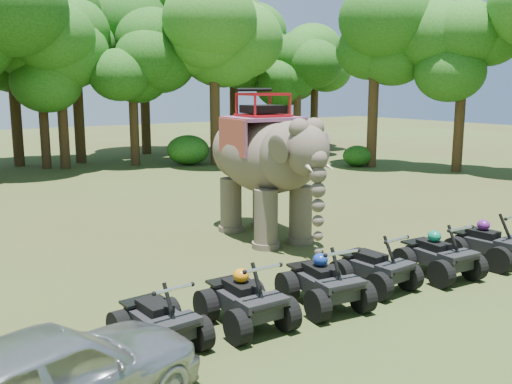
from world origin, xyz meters
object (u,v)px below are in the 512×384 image
at_px(atv_2, 324,275).
at_px(atv_3, 375,260).
at_px(parked_car, 50,379).
at_px(atv_0, 159,312).
at_px(atv_1, 246,292).
at_px(atv_5, 489,237).
at_px(atv_4, 439,249).
at_px(elephant, 264,164).

relative_size(atv_2, atv_3, 1.05).
distance_m(parked_car, atv_0, 2.67).
xyz_separation_m(atv_1, atv_5, (7.33, -0.14, 0.01)).
relative_size(parked_car, atv_0, 2.54).
relative_size(atv_0, atv_4, 0.93).
xyz_separation_m(atv_1, atv_4, (5.38, -0.14, 0.00)).
bearing_deg(atv_1, atv_0, 177.39).
height_order(atv_0, atv_3, atv_3).
relative_size(atv_0, atv_1, 0.94).
height_order(atv_4, atv_5, atv_5).
bearing_deg(atv_3, elephant, 80.06).
bearing_deg(atv_1, parked_car, -159.60).
xyz_separation_m(elephant, parked_car, (-7.96, -6.65, -1.47)).
xyz_separation_m(parked_car, atv_3, (7.47, 1.55, -0.09)).
height_order(atv_0, atv_4, atv_4).
bearing_deg(atv_4, atv_3, 175.23).
bearing_deg(atv_1, atv_3, 2.68).
relative_size(parked_car, atv_5, 2.33).
xyz_separation_m(parked_car, atv_1, (3.93, 1.42, -0.06)).
bearing_deg(atv_0, atv_5, -5.82).
relative_size(elephant, atv_3, 3.02).
xyz_separation_m(parked_car, atv_5, (11.26, 1.28, -0.05)).
relative_size(parked_car, atv_3, 2.47).
height_order(atv_0, atv_5, atv_5).
bearing_deg(parked_car, elephant, -67.65).
distance_m(atv_3, atv_4, 1.86).
bearing_deg(parked_car, atv_1, -87.69).
height_order(elephant, atv_3, elephant).
height_order(atv_1, atv_3, atv_1).
xyz_separation_m(atv_2, atv_3, (1.67, 0.22, -0.03)).
bearing_deg(atv_5, atv_2, 173.23).
height_order(elephant, atv_0, elephant).
bearing_deg(atv_3, atv_4, -13.00).
distance_m(atv_0, atv_3, 5.28).
xyz_separation_m(elephant, atv_5, (3.30, -5.37, -1.52)).
bearing_deg(elephant, parked_car, -135.28).
relative_size(atv_1, atv_5, 0.98).
relative_size(atv_2, atv_4, 1.00).
xyz_separation_m(parked_car, atv_0, (2.20, 1.52, -0.10)).
distance_m(atv_3, atv_5, 3.79).
bearing_deg(atv_0, atv_1, -7.49).
bearing_deg(atv_1, atv_5, -0.54).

